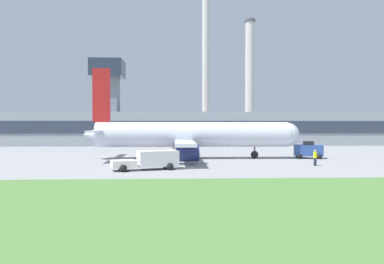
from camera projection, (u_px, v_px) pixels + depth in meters
ground_plane at (212, 159)px, 48.05m from camera, size 400.00×400.00×0.00m
terminal_building at (191, 127)px, 81.70m from camera, size 83.43×11.58×18.30m
smokestack_left at (206, 68)px, 110.86m from camera, size 2.60×2.60×42.15m
smokestack_right at (250, 79)px, 109.75m from camera, size 3.11×3.11×35.25m
airplane at (189, 135)px, 48.19m from camera, size 27.98×23.51×11.56m
pushback_tug at (308, 151)px, 48.64m from camera, size 3.75×2.80×2.24m
baggage_truck at (150, 160)px, 36.33m from camera, size 6.69×3.78×1.84m
ground_crew_person at (315, 158)px, 39.80m from camera, size 0.51×0.51×1.71m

